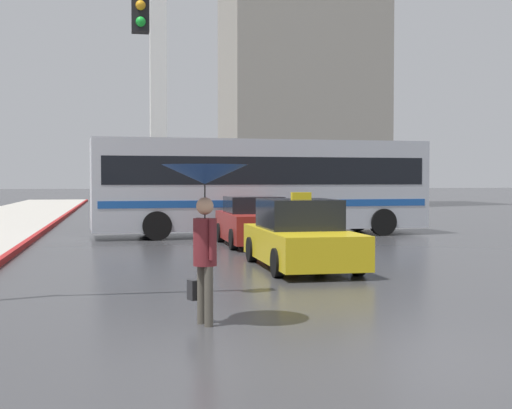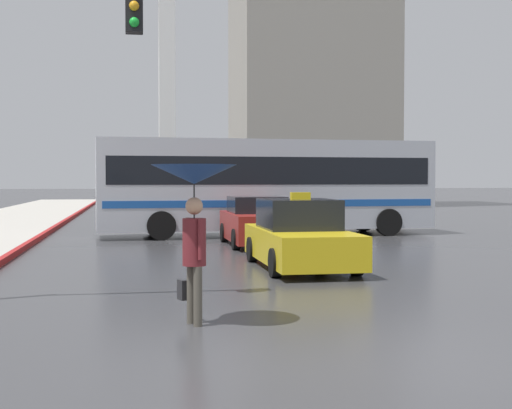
{
  "view_description": "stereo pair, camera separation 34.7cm",
  "coord_description": "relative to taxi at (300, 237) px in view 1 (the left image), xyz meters",
  "views": [
    {
      "loc": [
        -2.87,
        -7.34,
        1.99
      ],
      "look_at": [
        0.36,
        9.09,
        1.4
      ],
      "focal_mm": 50.0,
      "sensor_mm": 36.0,
      "label": 1
    },
    {
      "loc": [
        -2.52,
        -7.41,
        1.99
      ],
      "look_at": [
        0.36,
        9.09,
        1.4
      ],
      "focal_mm": 50.0,
      "sensor_mm": 36.0,
      "label": 2
    }
  ],
  "objects": [
    {
      "name": "building_tower_near",
      "position": [
        9.43,
        36.21,
        13.65
      ],
      "size": [
        11.05,
        9.35,
        28.68
      ],
      "color": "gray",
      "rests_on": "ground_plane"
    },
    {
      "name": "ground_plane",
      "position": [
        -1.19,
        -8.15,
        -0.69
      ],
      "size": [
        300.0,
        300.0,
        0.0
      ],
      "primitive_type": "plane",
      "color": "#38383A"
    },
    {
      "name": "sedan_red",
      "position": [
        0.03,
        5.61,
        -0.01
      ],
      "size": [
        1.91,
        4.17,
        1.47
      ],
      "rotation": [
        0.0,
        0.0,
        3.14
      ],
      "color": "maroon",
      "rests_on": "ground_plane"
    },
    {
      "name": "monument_cross",
      "position": [
        -1.76,
        24.31,
        10.99
      ],
      "size": [
        9.06,
        0.9,
        20.6
      ],
      "color": "white",
      "rests_on": "ground_plane"
    },
    {
      "name": "taxi",
      "position": [
        0.0,
        0.0,
        0.0
      ],
      "size": [
        1.91,
        4.54,
        1.7
      ],
      "rotation": [
        0.0,
        0.0,
        3.14
      ],
      "color": "gold",
      "rests_on": "ground_plane"
    },
    {
      "name": "city_bus",
      "position": [
        1.0,
        9.3,
        1.17
      ],
      "size": [
        11.95,
        3.19,
        3.36
      ],
      "rotation": [
        0.0,
        0.0,
        -1.51
      ],
      "color": "#B2B7C1",
      "rests_on": "ground_plane"
    },
    {
      "name": "pedestrian_with_umbrella",
      "position": [
        -2.88,
        -5.88,
        1.11
      ],
      "size": [
        1.17,
        1.17,
        2.19
      ],
      "rotation": [
        0.0,
        0.0,
        1.91
      ],
      "color": "#4C473D",
      "rests_on": "ground_plane"
    }
  ]
}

